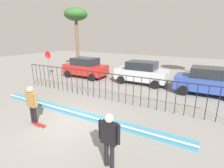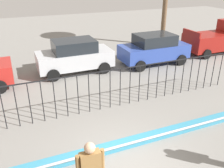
% 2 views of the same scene
% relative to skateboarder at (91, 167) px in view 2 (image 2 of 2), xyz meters
% --- Properties ---
extents(ground_plane, '(60.00, 60.00, 0.00)m').
position_rel_skateboarder_xyz_m(ground_plane, '(1.32, 0.76, -1.08)').
color(ground_plane, gray).
extents(bowl_coping_ledge, '(11.00, 0.40, 0.27)m').
position_rel_skateboarder_xyz_m(bowl_coping_ledge, '(1.32, 1.59, -0.96)').
color(bowl_coping_ledge, teal).
rests_on(bowl_coping_ledge, ground).
extents(perimeter_fence, '(14.04, 0.04, 1.75)m').
position_rel_skateboarder_xyz_m(perimeter_fence, '(1.32, 4.25, 0.00)').
color(perimeter_fence, black).
rests_on(perimeter_fence, ground).
extents(skateboarder, '(0.72, 0.27, 1.79)m').
position_rel_skateboarder_xyz_m(skateboarder, '(0.00, 0.00, 0.00)').
color(skateboarder, black).
rests_on(skateboarder, ground).
extents(parked_car_silver, '(4.30, 2.12, 1.90)m').
position_rel_skateboarder_xyz_m(parked_car_silver, '(1.99, 9.00, -0.10)').
color(parked_car_silver, '#B7BABF').
rests_on(parked_car_silver, ground).
extents(parked_car_blue, '(4.30, 2.12, 1.90)m').
position_rel_skateboarder_xyz_m(parked_car_blue, '(6.98, 8.46, -0.10)').
color(parked_car_blue, '#2D479E').
rests_on(parked_car_blue, ground).
extents(pickup_truck, '(4.70, 2.12, 2.24)m').
position_rel_skateboarder_xyz_m(pickup_truck, '(12.61, 8.79, -0.04)').
color(pickup_truck, maroon).
rests_on(pickup_truck, ground).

